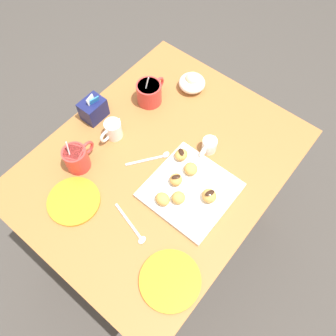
{
  "coord_description": "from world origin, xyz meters",
  "views": [
    {
      "loc": [
        -0.44,
        -0.4,
        1.76
      ],
      "look_at": [
        -0.01,
        -0.05,
        0.75
      ],
      "focal_mm": 36.25,
      "sensor_mm": 36.0,
      "label": 1
    }
  ],
  "objects_px": {
    "beignet_5": "(178,198)",
    "coffee_mug_red_right": "(149,92)",
    "saucer_orange_left": "(170,280)",
    "ice_cream_bowl": "(192,82)",
    "beignet_3": "(209,196)",
    "saucer_orange_right": "(74,201)",
    "beignet_1": "(163,199)",
    "pastry_plate_square": "(190,190)",
    "beignet_2": "(181,155)",
    "coffee_mug_red_left": "(77,158)",
    "chocolate_sauce_pitcher": "(209,145)",
    "beignet_0": "(176,180)",
    "beignet_4": "(191,169)",
    "dining_table": "(160,180)",
    "sugar_caddy": "(94,109)",
    "cream_pitcher_white": "(113,129)"
  },
  "relations": [
    {
      "from": "pastry_plate_square",
      "to": "beignet_5",
      "type": "height_order",
      "value": "beignet_5"
    },
    {
      "from": "beignet_0",
      "to": "beignet_4",
      "type": "xyz_separation_m",
      "value": [
        0.06,
        -0.01,
        -0.0
      ]
    },
    {
      "from": "beignet_2",
      "to": "beignet_3",
      "type": "distance_m",
      "value": 0.18
    },
    {
      "from": "saucer_orange_right",
      "to": "beignet_0",
      "type": "distance_m",
      "value": 0.34
    },
    {
      "from": "coffee_mug_red_left",
      "to": "cream_pitcher_white",
      "type": "distance_m",
      "value": 0.17
    },
    {
      "from": "beignet_0",
      "to": "beignet_2",
      "type": "height_order",
      "value": "beignet_0"
    },
    {
      "from": "beignet_3",
      "to": "saucer_orange_left",
      "type": "bearing_deg",
      "value": -166.94
    },
    {
      "from": "pastry_plate_square",
      "to": "coffee_mug_red_right",
      "type": "distance_m",
      "value": 0.42
    },
    {
      "from": "ice_cream_bowl",
      "to": "beignet_3",
      "type": "xyz_separation_m",
      "value": [
        -0.36,
        -0.34,
        0.0
      ]
    },
    {
      "from": "coffee_mug_red_left",
      "to": "beignet_4",
      "type": "relative_size",
      "value": 2.85
    },
    {
      "from": "cream_pitcher_white",
      "to": "ice_cream_bowl",
      "type": "relative_size",
      "value": 1.01
    },
    {
      "from": "sugar_caddy",
      "to": "ice_cream_bowl",
      "type": "height_order",
      "value": "sugar_caddy"
    },
    {
      "from": "coffee_mug_red_right",
      "to": "saucer_orange_right",
      "type": "xyz_separation_m",
      "value": [
        -0.48,
        -0.09,
        -0.04
      ]
    },
    {
      "from": "chocolate_sauce_pitcher",
      "to": "beignet_5",
      "type": "xyz_separation_m",
      "value": [
        -0.23,
        -0.04,
        0.0
      ]
    },
    {
      "from": "ice_cream_bowl",
      "to": "beignet_1",
      "type": "xyz_separation_m",
      "value": [
        -0.46,
        -0.23,
        0.0
      ]
    },
    {
      "from": "beignet_2",
      "to": "beignet_5",
      "type": "bearing_deg",
      "value": -144.82
    },
    {
      "from": "coffee_mug_red_left",
      "to": "coffee_mug_red_right",
      "type": "distance_m",
      "value": 0.37
    },
    {
      "from": "pastry_plate_square",
      "to": "beignet_2",
      "type": "distance_m",
      "value": 0.13
    },
    {
      "from": "dining_table",
      "to": "beignet_1",
      "type": "bearing_deg",
      "value": -136.25
    },
    {
      "from": "pastry_plate_square",
      "to": "saucer_orange_left",
      "type": "height_order",
      "value": "pastry_plate_square"
    },
    {
      "from": "saucer_orange_right",
      "to": "beignet_1",
      "type": "height_order",
      "value": "beignet_1"
    },
    {
      "from": "coffee_mug_red_left",
      "to": "chocolate_sauce_pitcher",
      "type": "height_order",
      "value": "coffee_mug_red_left"
    },
    {
      "from": "coffee_mug_red_right",
      "to": "beignet_2",
      "type": "bearing_deg",
      "value": -117.54
    },
    {
      "from": "coffee_mug_red_right",
      "to": "chocolate_sauce_pitcher",
      "type": "bearing_deg",
      "value": -97.4
    },
    {
      "from": "coffee_mug_red_left",
      "to": "saucer_orange_left",
      "type": "bearing_deg",
      "value": -102.06
    },
    {
      "from": "sugar_caddy",
      "to": "ice_cream_bowl",
      "type": "distance_m",
      "value": 0.4
    },
    {
      "from": "pastry_plate_square",
      "to": "saucer_orange_right",
      "type": "height_order",
      "value": "pastry_plate_square"
    },
    {
      "from": "beignet_5",
      "to": "coffee_mug_red_right",
      "type": "bearing_deg",
      "value": 52.82
    },
    {
      "from": "coffee_mug_red_right",
      "to": "pastry_plate_square",
      "type": "bearing_deg",
      "value": -120.54
    },
    {
      "from": "saucer_orange_left",
      "to": "ice_cream_bowl",
      "type": "bearing_deg",
      "value": 32.48
    },
    {
      "from": "beignet_2",
      "to": "coffee_mug_red_left",
      "type": "bearing_deg",
      "value": 132.67
    },
    {
      "from": "cream_pitcher_white",
      "to": "chocolate_sauce_pitcher",
      "type": "xyz_separation_m",
      "value": [
        0.17,
        -0.3,
        -0.01
      ]
    },
    {
      "from": "ice_cream_bowl",
      "to": "beignet_1",
      "type": "relative_size",
      "value": 2.09
    },
    {
      "from": "sugar_caddy",
      "to": "beignet_0",
      "type": "xyz_separation_m",
      "value": [
        -0.03,
        -0.42,
        -0.01
      ]
    },
    {
      "from": "saucer_orange_right",
      "to": "beignet_3",
      "type": "distance_m",
      "value": 0.44
    },
    {
      "from": "ice_cream_bowl",
      "to": "beignet_2",
      "type": "bearing_deg",
      "value": -149.17
    },
    {
      "from": "beignet_3",
      "to": "beignet_1",
      "type": "bearing_deg",
      "value": 133.15
    },
    {
      "from": "saucer_orange_left",
      "to": "beignet_1",
      "type": "distance_m",
      "value": 0.25
    },
    {
      "from": "coffee_mug_red_left",
      "to": "beignet_0",
      "type": "height_order",
      "value": "coffee_mug_red_left"
    },
    {
      "from": "saucer_orange_left",
      "to": "beignet_0",
      "type": "distance_m",
      "value": 0.32
    },
    {
      "from": "coffee_mug_red_left",
      "to": "coffee_mug_red_right",
      "type": "bearing_deg",
      "value": -0.0
    },
    {
      "from": "dining_table",
      "to": "coffee_mug_red_left",
      "type": "bearing_deg",
      "value": 131.72
    },
    {
      "from": "beignet_4",
      "to": "saucer_orange_left",
      "type": "bearing_deg",
      "value": -151.95
    },
    {
      "from": "dining_table",
      "to": "pastry_plate_square",
      "type": "bearing_deg",
      "value": -98.46
    },
    {
      "from": "pastry_plate_square",
      "to": "dining_table",
      "type": "bearing_deg",
      "value": 81.54
    },
    {
      "from": "pastry_plate_square",
      "to": "beignet_0",
      "type": "xyz_separation_m",
      "value": [
        -0.01,
        0.05,
        0.03
      ]
    },
    {
      "from": "beignet_2",
      "to": "beignet_5",
      "type": "xyz_separation_m",
      "value": [
        -0.13,
        -0.09,
        0.0
      ]
    },
    {
      "from": "sugar_caddy",
      "to": "beignet_4",
      "type": "distance_m",
      "value": 0.43
    },
    {
      "from": "pastry_plate_square",
      "to": "chocolate_sauce_pitcher",
      "type": "height_order",
      "value": "chocolate_sauce_pitcher"
    },
    {
      "from": "saucer_orange_left",
      "to": "beignet_2",
      "type": "distance_m",
      "value": 0.42
    }
  ]
}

